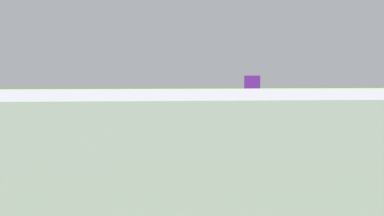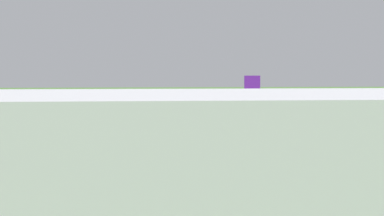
{
  "view_description": "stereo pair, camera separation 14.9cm",
  "coord_description": "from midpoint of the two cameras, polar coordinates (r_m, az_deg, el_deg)",
  "views": [
    {
      "loc": [
        18.31,
        183.5,
        17.13
      ],
      "look_at": [
        0.32,
        0.0,
        4.5
      ],
      "focal_mm": 49.64,
      "sensor_mm": 36.0,
      "label": 1
    },
    {
      "loc": [
        18.16,
        183.52,
        17.13
      ],
      "look_at": [
        0.32,
        0.0,
        4.5
      ],
      "focal_mm": 49.64,
      "sensor_mm": 36.0,
      "label": 2
    }
  ],
  "objects": [
    {
      "name": "service_truck_fuel",
      "position": [
        157.44,
        -4.85,
        -1.83
      ],
      "size": [
        5.95,
        5.36,
        2.65
      ],
      "color": "silver",
      "rests_on": "ground"
    },
    {
      "name": "no_stopping_sign",
      "position": [
        224.65,
        -6.29,
        -0.12
      ],
      "size": [
        0.6,
        0.1,
        2.33
      ],
      "color": "slate",
      "rests_on": "ground"
    },
    {
      "name": "service_truck_baggage",
      "position": [
        153.53,
        -18.64,
        -2.17
      ],
      "size": [
        5.35,
        5.95,
        2.65
      ],
      "color": "silver",
      "rests_on": "ground"
    },
    {
      "name": "terminal_building",
      "position": [
        57.17,
        16.72,
        -5.74
      ],
      "size": [
        130.35,
        27.71,
        36.61
      ],
      "color": "silver",
      "rests_on": "ground"
    },
    {
      "name": "airliner_parked_mid",
      "position": [
        121.06,
        -5.67,
        -2.52
      ],
      "size": [
        45.03,
        36.82,
        13.15
      ],
      "color": "white",
      "rests_on": "ground"
    },
    {
      "name": "grass_verge_foreground",
      "position": [
        221.1,
        -0.81,
        -0.52
      ],
      "size": [
        600.0,
        80.0,
        0.04
      ],
      "primitive_type": "cube",
      "color": "#3C782B",
      "rests_on": "ground"
    },
    {
      "name": "ground_plane",
      "position": [
        185.21,
        0.12,
        -1.39
      ],
      "size": [
        800.0,
        800.0,
        0.0
      ],
      "primitive_type": "plane",
      "color": "#477233"
    },
    {
      "name": "service_car_followme",
      "position": [
        195.61,
        16.15,
        -1.01
      ],
      "size": [
        2.61,
        4.48,
        1.62
      ],
      "color": "black",
      "rests_on": "ground"
    },
    {
      "name": "apron_concrete",
      "position": [
        124.66,
        2.92,
        -3.97
      ],
      "size": [
        440.0,
        110.0,
        0.05
      ],
      "primitive_type": "cube",
      "color": "gray",
      "rests_on": "ground"
    },
    {
      "name": "runway_asphalt",
      "position": [
        185.21,
        0.12,
        -1.38
      ],
      "size": [
        600.0,
        30.47,
        0.06
      ],
      "primitive_type": "cube",
      "color": "#38383D",
      "rests_on": "ground"
    },
    {
      "name": "airliner_main",
      "position": [
        184.85,
        0.14,
        -0.05
      ],
      "size": [
        54.09,
        44.19,
        15.88
      ],
      "color": "white",
      "rests_on": "ground"
    },
    {
      "name": "traffic_cone_orange",
      "position": [
        221.12,
        -8.25,
        -0.49
      ],
      "size": [
        0.4,
        0.4,
        0.55
      ],
      "primitive_type": "cone",
      "color": "orange",
      "rests_on": "ground"
    }
  ]
}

